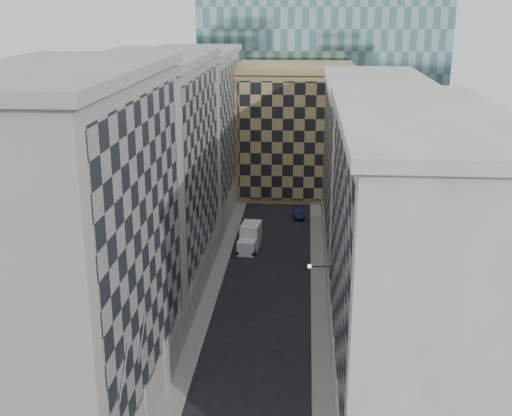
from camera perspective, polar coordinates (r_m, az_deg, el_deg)
The scene contains 13 objects.
sidewalk_west at distance 62.48m, azimuth -4.16°, elevation -7.96°, with size 1.50×100.00×0.15m, color gray.
sidewalk_east at distance 61.87m, azimuth 5.61°, elevation -8.27°, with size 1.50×100.00×0.15m, color gray.
bldg_left_a at distance 42.25m, azimuth -15.95°, elevation -4.19°, with size 10.80×22.80×23.70m.
bldg_left_b at distance 62.42m, azimuth -9.10°, elevation 2.85°, with size 10.80×22.80×22.70m.
bldg_left_c at distance 83.53m, azimuth -5.64°, elevation 6.39°, with size 10.80×22.80×21.70m.
bldg_right_a at distance 44.56m, azimuth 13.58°, elevation -4.92°, with size 10.80×26.80×20.70m.
bldg_right_b at distance 70.18m, azimuth 10.31°, elevation 3.19°, with size 10.80×28.80×19.70m.
tan_block at distance 95.20m, azimuth 3.45°, elevation 6.99°, with size 16.80×14.80×18.80m.
church_tower at distance 107.70m, azimuth 2.68°, elevation 17.61°, with size 7.20×7.20×51.50m.
flagpoles_left at distance 38.15m, azimuth -10.84°, elevation -12.67°, with size 0.10×6.33×2.33m.
bracket_lamp at distance 53.86m, azimuth 4.97°, elevation -5.18°, with size 1.98×0.36×0.36m.
box_truck at distance 74.08m, azimuth -0.55°, elevation -2.73°, with size 2.60×5.33×2.82m.
dark_car at distance 85.36m, azimuth 3.84°, elevation -0.38°, with size 1.38×3.95×1.30m, color #0F1337.
Camera 1 is at (3.59, -25.64, 27.09)m, focal length 45.00 mm.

